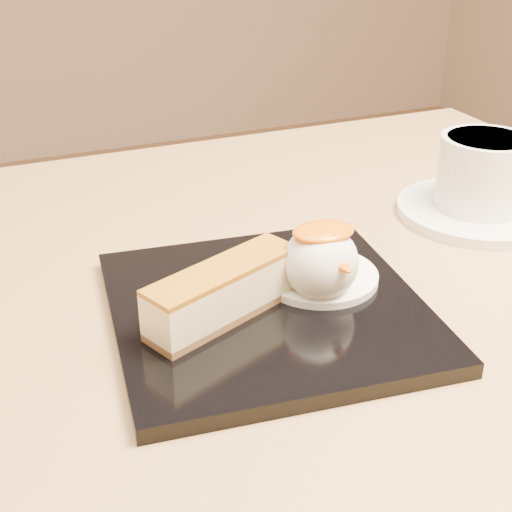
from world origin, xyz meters
name	(u,v)px	position (x,y,z in m)	size (l,w,h in m)	color
table	(329,458)	(0.00, 0.00, 0.56)	(0.80, 0.80, 0.72)	black
dessert_plate	(267,309)	(-0.06, 0.00, 0.73)	(0.22, 0.22, 0.01)	black
cheesecake	(223,292)	(-0.09, 0.00, 0.75)	(0.12, 0.08, 0.04)	brown
cream_smear	(319,276)	(-0.01, 0.02, 0.73)	(0.09, 0.09, 0.01)	white
ice_cream_scoop	(321,262)	(-0.02, 0.00, 0.76)	(0.05, 0.05, 0.05)	white
mango_sauce	(323,231)	(-0.02, 0.00, 0.78)	(0.05, 0.04, 0.01)	orange
mint_sprig	(271,265)	(-0.04, 0.04, 0.74)	(0.03, 0.02, 0.00)	#368E2E
saucer	(477,211)	(0.20, 0.09, 0.72)	(0.15, 0.15, 0.01)	white
coffee_cup	(485,171)	(0.20, 0.09, 0.77)	(0.11, 0.08, 0.07)	white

